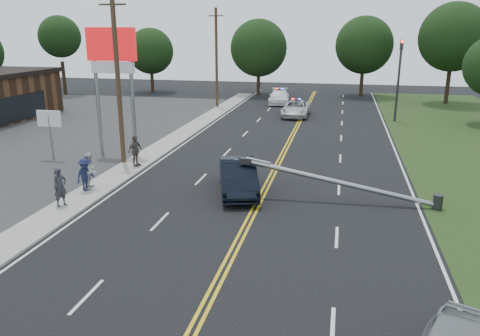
% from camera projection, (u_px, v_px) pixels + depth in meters
% --- Properties ---
extents(ground, '(120.00, 120.00, 0.00)m').
position_uv_depth(ground, '(220.00, 277.00, 15.41)').
color(ground, black).
rests_on(ground, ground).
extents(sidewalk, '(1.80, 70.00, 0.12)m').
position_uv_depth(sidewalk, '(121.00, 173.00, 26.48)').
color(sidewalk, '#9B968C').
rests_on(sidewalk, ground).
extents(centerline_yellow, '(0.36, 80.00, 0.00)m').
position_uv_depth(centerline_yellow, '(268.00, 184.00, 24.78)').
color(centerline_yellow, gold).
rests_on(centerline_yellow, ground).
extents(pylon_sign, '(3.20, 0.35, 8.00)m').
position_uv_depth(pylon_sign, '(112.00, 61.00, 28.97)').
color(pylon_sign, gray).
rests_on(pylon_sign, ground).
extents(small_sign, '(1.60, 0.14, 3.10)m').
position_uv_depth(small_sign, '(50.00, 123.00, 28.85)').
color(small_sign, gray).
rests_on(small_sign, ground).
extents(traffic_signal, '(0.28, 0.41, 7.05)m').
position_uv_depth(traffic_signal, '(399.00, 74.00, 40.63)').
color(traffic_signal, '#2D2D30').
rests_on(traffic_signal, ground).
extents(fallen_streetlight, '(9.36, 0.44, 1.91)m').
position_uv_depth(fallen_streetlight, '(350.00, 184.00, 21.79)').
color(fallen_streetlight, '#2D2D30').
rests_on(fallen_streetlight, ground).
extents(utility_pole_mid, '(1.60, 0.28, 10.00)m').
position_uv_depth(utility_pole_mid, '(118.00, 79.00, 27.09)').
color(utility_pole_mid, '#382619').
rests_on(utility_pole_mid, ground).
extents(utility_pole_far, '(1.60, 0.28, 10.00)m').
position_uv_depth(utility_pole_far, '(216.00, 58.00, 47.71)').
color(utility_pole_far, '#382619').
rests_on(utility_pole_far, ground).
extents(tree_4, '(5.06, 5.06, 9.60)m').
position_uv_depth(tree_4, '(60.00, 37.00, 57.13)').
color(tree_4, black).
rests_on(tree_4, ground).
extents(tree_5, '(5.84, 5.84, 8.16)m').
position_uv_depth(tree_5, '(151.00, 51.00, 60.16)').
color(tree_5, black).
rests_on(tree_5, ground).
extents(tree_6, '(6.95, 6.95, 9.19)m').
position_uv_depth(tree_6, '(259.00, 48.00, 57.35)').
color(tree_6, black).
rests_on(tree_6, ground).
extents(tree_7, '(6.84, 6.84, 9.52)m').
position_uv_depth(tree_7, '(364.00, 45.00, 56.15)').
color(tree_7, black).
rests_on(tree_7, ground).
extents(tree_8, '(7.29, 7.29, 10.77)m').
position_uv_depth(tree_8, '(454.00, 37.00, 49.84)').
color(tree_8, black).
rests_on(tree_8, ground).
extents(crashed_sedan, '(3.07, 5.27, 1.64)m').
position_uv_depth(crashed_sedan, '(238.00, 177.00, 23.24)').
color(crashed_sedan, black).
rests_on(crashed_sedan, ground).
extents(emergency_a, '(2.44, 5.21, 1.44)m').
position_uv_depth(emergency_a, '(296.00, 109.00, 43.99)').
color(emergency_a, silver).
rests_on(emergency_a, ground).
extents(emergency_b, '(2.61, 5.41, 1.52)m').
position_uv_depth(emergency_b, '(279.00, 97.00, 51.68)').
color(emergency_b, white).
rests_on(emergency_b, ground).
extents(bystander_a, '(0.65, 0.77, 1.80)m').
position_uv_depth(bystander_a, '(60.00, 187.00, 21.11)').
color(bystander_a, '#2A2931').
rests_on(bystander_a, sidewalk).
extents(bystander_b, '(0.83, 0.99, 1.83)m').
position_uv_depth(bystander_b, '(90.00, 170.00, 23.57)').
color(bystander_b, '#B7B7BC').
rests_on(bystander_b, sidewalk).
extents(bystander_c, '(0.89, 1.20, 1.66)m').
position_uv_depth(bystander_c, '(85.00, 175.00, 23.17)').
color(bystander_c, '#191E40').
rests_on(bystander_c, sidewalk).
extents(bystander_d, '(0.73, 1.18, 1.88)m').
position_uv_depth(bystander_d, '(135.00, 150.00, 27.37)').
color(bystander_d, '#5A4E48').
rests_on(bystander_d, sidewalk).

